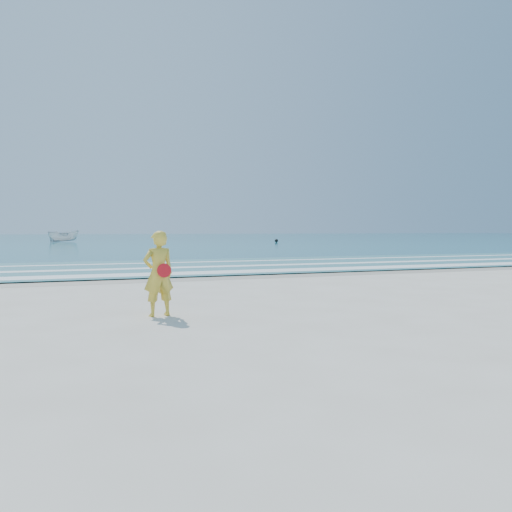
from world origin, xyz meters
name	(u,v)px	position (x,y,z in m)	size (l,w,h in m)	color
ground	(297,322)	(0.00, 0.00, 0.00)	(400.00, 400.00, 0.00)	silver
wet_sand	(189,278)	(0.00, 9.00, 0.00)	(400.00, 2.40, 0.00)	#B2A893
ocean	(92,238)	(0.00, 105.00, 0.02)	(400.00, 190.00, 0.04)	#19727F
shallow	(164,267)	(0.00, 14.00, 0.04)	(400.00, 10.00, 0.01)	#59B7AD
foam_near	(181,273)	(0.00, 10.30, 0.05)	(400.00, 1.40, 0.01)	white
foam_mid	(168,268)	(0.00, 13.20, 0.05)	(400.00, 0.90, 0.01)	white
foam_far	(156,263)	(0.00, 16.50, 0.05)	(400.00, 0.60, 0.01)	white
boat	(64,236)	(-5.00, 63.92, 0.85)	(1.57, 4.17, 1.61)	silver
buoy	(276,241)	(21.26, 52.33, 0.27)	(0.46, 0.46, 0.46)	black
woman	(158,274)	(-2.25, 1.54, 0.83)	(0.67, 0.50, 1.66)	yellow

